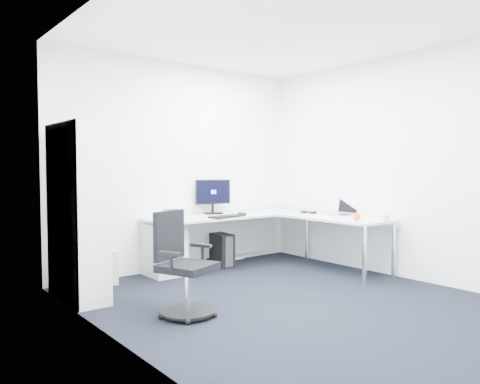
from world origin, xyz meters
TOP-DOWN VIEW (x-y plane):
  - ground at (0.00, 0.00)m, footprint 4.20×4.20m
  - ceiling at (0.00, 0.00)m, footprint 4.20×4.20m
  - wall_back at (0.00, 2.10)m, footprint 3.60×0.02m
  - wall_left at (-1.80, 0.00)m, footprint 0.02×4.20m
  - wall_right at (1.80, 0.00)m, footprint 0.02×4.20m
  - l_desk at (0.55, 1.40)m, footprint 2.41×1.35m
  - drawer_pedestal at (-0.42, 1.87)m, footprint 0.42×0.52m
  - bookshelf at (-1.62, 1.45)m, footprint 0.35×0.89m
  - task_chair at (-1.04, 0.30)m, footprint 0.69×0.69m
  - black_pc_tower at (0.46, 1.87)m, footprint 0.25×0.47m
  - beige_pc_tower at (-1.14, 1.94)m, footprint 0.23×0.42m
  - power_strip at (0.82, 2.08)m, footprint 0.37×0.07m
  - monitor at (0.40, 1.96)m, footprint 0.53×0.26m
  - black_keyboard at (0.29, 1.50)m, footprint 0.51×0.24m
  - mouse at (0.61, 1.59)m, footprint 0.07×0.11m
  - desk_phone at (-0.39, 1.76)m, footprint 0.22×0.22m
  - laptop at (1.61, 0.75)m, footprint 0.37×0.36m
  - white_keyboard at (1.30, 0.78)m, footprint 0.13×0.42m
  - headphones at (1.48, 1.21)m, footprint 0.20×0.25m
  - orange_fruit at (1.30, 0.25)m, footprint 0.09×0.09m
  - tissue_box at (1.39, 0.03)m, footprint 0.16×0.26m

SIDE VIEW (x-z plane):
  - ground at x=0.00m, z-range 0.00..0.00m
  - power_strip at x=0.82m, z-range 0.00..0.04m
  - beige_pc_tower at x=-1.14m, z-range 0.00..0.38m
  - black_pc_tower at x=0.46m, z-range 0.00..0.44m
  - drawer_pedestal at x=-0.42m, z-range 0.00..0.64m
  - l_desk at x=0.55m, z-range 0.00..0.70m
  - task_chair at x=-1.04m, z-range 0.00..0.94m
  - white_keyboard at x=1.30m, z-range 0.70..0.72m
  - black_keyboard at x=0.29m, z-range 0.70..0.73m
  - mouse at x=0.61m, z-range 0.70..0.74m
  - headphones at x=1.48m, z-range 0.70..0.76m
  - tissue_box at x=1.39m, z-range 0.70..0.79m
  - orange_fruit at x=1.30m, z-range 0.70..0.79m
  - desk_phone at x=-0.39m, z-range 0.70..0.83m
  - laptop at x=1.61m, z-range 0.70..0.94m
  - bookshelf at x=-1.62m, z-range 0.00..1.78m
  - monitor at x=0.40m, z-range 0.70..1.19m
  - wall_back at x=0.00m, z-range 0.00..2.70m
  - wall_left at x=-1.80m, z-range 0.00..2.70m
  - wall_right at x=1.80m, z-range 0.00..2.70m
  - ceiling at x=0.00m, z-range 2.70..2.70m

